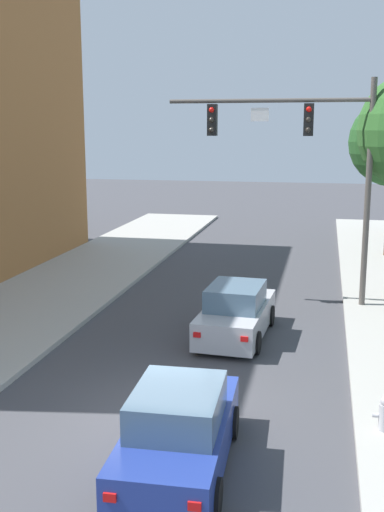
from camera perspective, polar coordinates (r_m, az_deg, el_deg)
ground_plane at (r=13.81m, az=-2.68°, el=-14.30°), size 120.00×120.00×0.00m
traffic_signal_mast at (r=21.20m, az=10.80°, el=9.57°), size 6.81×0.38×7.50m
car_lead_silver at (r=18.33m, az=4.09°, el=-5.26°), size 2.02×4.32×1.60m
car_following_blue at (r=11.51m, az=-1.20°, el=-15.88°), size 1.96×4.30×1.60m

